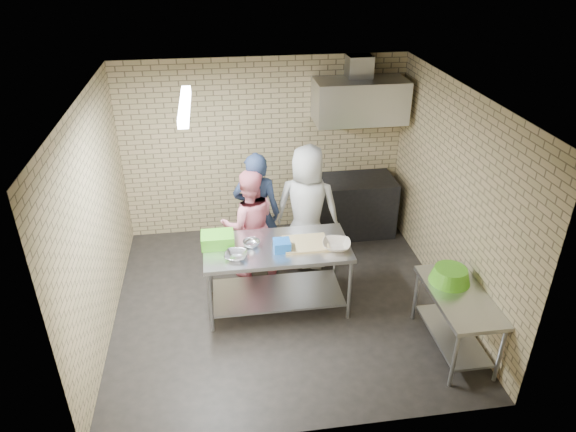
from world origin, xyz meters
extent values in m
plane|color=black|center=(0.00, 0.00, 0.00)|extent=(4.20, 4.20, 0.00)
plane|color=black|center=(0.00, 0.00, 2.70)|extent=(4.20, 4.20, 0.00)
cube|color=tan|center=(0.00, 2.00, 1.35)|extent=(4.20, 0.06, 2.70)
cube|color=tan|center=(0.00, -2.00, 1.35)|extent=(4.20, 0.06, 2.70)
cube|color=tan|center=(-2.10, 0.00, 1.35)|extent=(0.06, 4.00, 2.70)
cube|color=tan|center=(2.10, 0.00, 1.35)|extent=(0.06, 4.00, 2.70)
cube|color=silver|center=(-0.07, -0.03, 0.44)|extent=(1.76, 0.88, 0.88)
cube|color=silver|center=(1.80, -1.10, 0.38)|extent=(0.60, 1.20, 0.75)
cube|color=black|center=(1.35, 1.65, 0.45)|extent=(1.20, 0.70, 0.90)
cube|color=silver|center=(1.35, 1.70, 2.10)|extent=(1.30, 0.60, 0.60)
cube|color=#A5A8AD|center=(1.35, 1.85, 2.55)|extent=(0.35, 0.30, 0.30)
cube|color=#3F2B19|center=(1.65, 1.89, 1.92)|extent=(0.80, 0.20, 0.04)
cube|color=white|center=(-1.00, 0.00, 2.64)|extent=(0.10, 1.25, 0.08)
cube|color=green|center=(-0.77, 0.09, 0.96)|extent=(0.39, 0.29, 0.16)
cube|color=blue|center=(-0.02, -0.13, 0.94)|extent=(0.20, 0.20, 0.13)
cube|color=#D9BD7D|center=(0.28, -0.05, 0.89)|extent=(0.54, 0.41, 0.03)
imported|color=silver|center=(-0.57, -0.23, 0.91)|extent=(0.33, 0.33, 0.07)
imported|color=#BABCC2|center=(-0.37, 0.02, 0.91)|extent=(0.25, 0.25, 0.07)
imported|color=beige|center=(0.63, -0.18, 0.92)|extent=(0.41, 0.41, 0.08)
cylinder|color=#B22619|center=(1.40, 1.89, 2.03)|extent=(0.07, 0.07, 0.18)
cylinder|color=green|center=(1.80, 1.89, 2.02)|extent=(0.06, 0.06, 0.15)
imported|color=#141A34|center=(-0.23, 0.85, 0.87)|extent=(0.71, 0.55, 1.74)
imported|color=pink|center=(-0.35, 0.70, 0.78)|extent=(0.79, 0.64, 1.56)
imported|color=silver|center=(0.45, 0.83, 0.90)|extent=(1.01, 0.82, 1.80)
camera|label=1|loc=(-0.71, -5.33, 4.21)|focal=32.52mm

